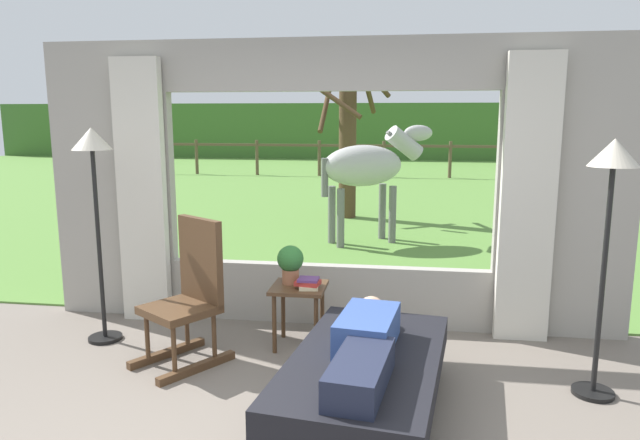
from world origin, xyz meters
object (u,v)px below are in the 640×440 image
(reclining_person, at_px, (365,343))
(rocking_chair, at_px, (190,293))
(pasture_tree, at_px, (348,131))
(potted_plant, at_px, (290,262))
(horse, at_px, (368,167))
(book_stack, at_px, (308,283))
(side_table, at_px, (299,297))
(floor_lamp_left, at_px, (94,170))
(floor_lamp_right, at_px, (611,191))
(recliner_sofa, at_px, (365,385))

(reclining_person, xyz_separation_m, rocking_chair, (-1.40, 0.73, 0.02))
(pasture_tree, bearing_deg, reclining_person, -83.34)
(potted_plant, height_order, horse, horse)
(potted_plant, bearing_deg, pasture_tree, 91.31)
(reclining_person, height_order, pasture_tree, pasture_tree)
(pasture_tree, bearing_deg, book_stack, -87.15)
(potted_plant, xyz_separation_m, pasture_tree, (-0.14, 6.04, 0.90))
(side_table, bearing_deg, reclining_person, -61.05)
(side_table, height_order, horse, horse)
(reclining_person, xyz_separation_m, floor_lamp_left, (-2.30, 1.02, 0.93))
(potted_plant, xyz_separation_m, floor_lamp_right, (2.24, -0.60, 0.71))
(recliner_sofa, xyz_separation_m, potted_plant, (-0.71, 1.14, 0.48))
(reclining_person, distance_m, potted_plant, 1.40)
(rocking_chair, height_order, floor_lamp_left, floor_lamp_left)
(reclining_person, relative_size, horse, 0.83)
(horse, bearing_deg, side_table, -34.57)
(recliner_sofa, xyz_separation_m, book_stack, (-0.54, 1.02, 0.34))
(potted_plant, distance_m, floor_lamp_left, 1.77)
(recliner_sofa, height_order, floor_lamp_right, floor_lamp_right)
(reclining_person, xyz_separation_m, pasture_tree, (-0.84, 7.23, 1.09))
(recliner_sofa, bearing_deg, horse, 101.10)
(side_table, bearing_deg, rocking_chair, -152.59)
(rocking_chair, bearing_deg, floor_lamp_right, 31.33)
(reclining_person, bearing_deg, rocking_chair, 159.82)
(recliner_sofa, xyz_separation_m, side_table, (-0.63, 1.08, 0.21))
(potted_plant, bearing_deg, reclining_person, -59.35)
(book_stack, bearing_deg, horse, 87.13)
(recliner_sofa, bearing_deg, floor_lamp_left, 164.39)
(side_table, bearing_deg, potted_plant, 143.13)
(floor_lamp_left, bearing_deg, rocking_chair, -18.07)
(side_table, xyz_separation_m, floor_lamp_right, (2.16, -0.54, 0.99))
(recliner_sofa, xyz_separation_m, reclining_person, (0.00, -0.05, 0.30))
(horse, bearing_deg, book_stack, -33.25)
(recliner_sofa, distance_m, horse, 5.17)
(floor_lamp_left, bearing_deg, side_table, 3.75)
(rocking_chair, height_order, horse, horse)
(recliner_sofa, distance_m, side_table, 1.27)
(reclining_person, relative_size, potted_plant, 4.49)
(side_table, bearing_deg, floor_lamp_left, -176.25)
(horse, xyz_separation_m, pasture_tree, (-0.51, 2.11, 0.45))
(floor_lamp_left, bearing_deg, reclining_person, -23.99)
(floor_lamp_left, height_order, pasture_tree, pasture_tree)
(book_stack, bearing_deg, floor_lamp_left, -178.43)
(horse, distance_m, pasture_tree, 2.22)
(book_stack, xyz_separation_m, floor_lamp_right, (2.07, -0.48, 0.85))
(reclining_person, bearing_deg, floor_lamp_right, 28.37)
(floor_lamp_right, bearing_deg, reclining_person, -158.96)
(rocking_chair, xyz_separation_m, side_table, (0.78, 0.40, -0.12))
(rocking_chair, bearing_deg, recliner_sofa, 8.18)
(pasture_tree, bearing_deg, floor_lamp_right, -70.31)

